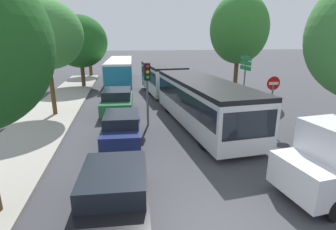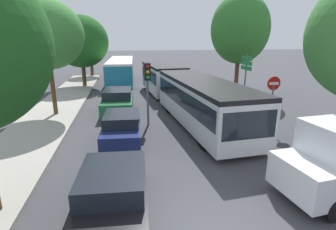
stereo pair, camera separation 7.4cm
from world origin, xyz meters
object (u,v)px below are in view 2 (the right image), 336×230
at_px(queued_car_navy, 122,127).
at_px(queued_car_green, 118,100).
at_px(tree_left_far, 81,42).
at_px(tree_right_mid, 239,31).
at_px(city_bus_rear, 121,69).
at_px(articulated_bus, 182,88).
at_px(queued_car_black, 113,192).
at_px(tree_left_distant, 90,46).
at_px(direction_sign_post, 246,69).
at_px(no_entry_sign, 273,95).
at_px(tree_left_mid, 45,36).
at_px(traffic_light, 147,80).

height_order(queued_car_navy, queued_car_green, queued_car_green).
distance_m(tree_left_far, tree_right_mid, 14.38).
bearing_deg(city_bus_rear, articulated_bus, -159.44).
distance_m(queued_car_black, queued_car_navy, 5.44).
height_order(queued_car_green, tree_left_distant, tree_left_distant).
bearing_deg(direction_sign_post, queued_car_green, 0.51).
xyz_separation_m(no_entry_sign, tree_right_mid, (1.92, 8.81, 3.32)).
relative_size(city_bus_rear, queued_car_black, 2.70).
bearing_deg(no_entry_sign, queued_car_navy, -88.05).
xyz_separation_m(direction_sign_post, tree_left_distant, (-12.39, 16.81, 1.12)).
height_order(city_bus_rear, tree_left_distant, tree_left_distant).
relative_size(no_entry_sign, tree_left_mid, 0.41).
bearing_deg(tree_left_mid, queued_car_black, -69.26).
height_order(articulated_bus, tree_left_distant, tree_left_distant).
distance_m(queued_car_green, direction_sign_post, 9.18).
height_order(articulated_bus, no_entry_sign, no_entry_sign).
bearing_deg(articulated_bus, tree_left_mid, -92.37).
relative_size(articulated_bus, queued_car_navy, 4.23).
relative_size(no_entry_sign, tree_left_distant, 0.51).
height_order(queued_car_black, queued_car_navy, queued_car_black).
xyz_separation_m(city_bus_rear, tree_left_mid, (-4.10, -12.69, 3.32)).
relative_size(articulated_bus, tree_left_far, 2.53).
bearing_deg(queued_car_navy, city_bus_rear, 3.43).
bearing_deg(tree_right_mid, tree_left_mid, -162.92).
bearing_deg(tree_left_far, queued_car_navy, -76.37).
bearing_deg(queued_car_navy, queued_car_green, 6.08).
bearing_deg(tree_left_mid, city_bus_rear, 72.08).
distance_m(articulated_bus, traffic_light, 4.16).
distance_m(queued_car_black, tree_left_mid, 11.73).
bearing_deg(traffic_light, city_bus_rear, 176.82).
height_order(no_entry_sign, tree_right_mid, tree_right_mid).
distance_m(city_bus_rear, no_entry_sign, 18.92).
xyz_separation_m(traffic_light, direction_sign_post, (7.32, 3.63, 0.07)).
xyz_separation_m(queued_car_black, no_entry_sign, (7.82, 5.69, 1.15)).
relative_size(queued_car_black, traffic_light, 1.24).
bearing_deg(tree_left_distant, traffic_light, -76.06).
bearing_deg(tree_left_mid, articulated_bus, 2.49).
xyz_separation_m(city_bus_rear, tree_right_mid, (9.54, -8.50, 3.79)).
distance_m(no_entry_sign, tree_left_distant, 25.05).
relative_size(articulated_bus, tree_left_mid, 2.50).
height_order(queued_car_green, tree_right_mid, tree_right_mid).
xyz_separation_m(articulated_bus, city_bus_rear, (-4.03, 12.34, -0.04)).
bearing_deg(queued_car_navy, queued_car_black, -179.21).
relative_size(tree_left_mid, tree_left_far, 1.01).
distance_m(no_entry_sign, tree_right_mid, 9.61).
bearing_deg(articulated_bus, tree_right_mid, 120.02).
height_order(articulated_bus, queued_car_navy, articulated_bus).
distance_m(queued_car_black, queued_car_green, 10.55).
relative_size(traffic_light, tree_left_distant, 0.62).
bearing_deg(queued_car_black, traffic_light, -9.03).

